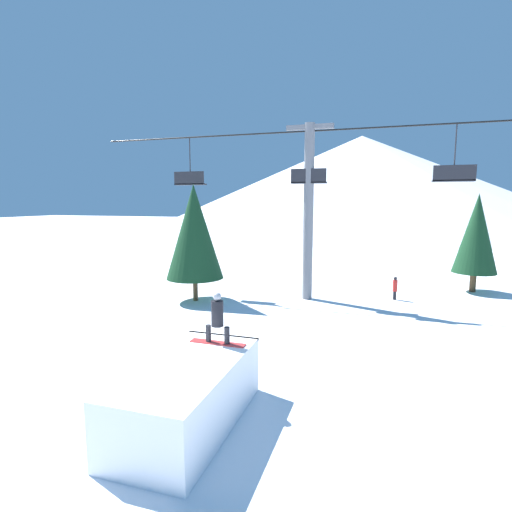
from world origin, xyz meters
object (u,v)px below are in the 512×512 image
(snow_ramp, at_px, (188,395))
(pine_tree_near, at_px, (194,232))
(snowboarder, at_px, (217,319))
(distant_skier, at_px, (395,287))

(snow_ramp, relative_size, pine_tree_near, 0.71)
(snow_ramp, bearing_deg, snowboarder, 84.46)
(snow_ramp, xyz_separation_m, pine_tree_near, (-5.05, 10.64, 2.85))
(snow_ramp, distance_m, distant_skier, 14.77)
(snowboarder, xyz_separation_m, pine_tree_near, (-5.19, 9.22, 1.45))
(snowboarder, height_order, distant_skier, snowboarder)
(pine_tree_near, bearing_deg, snowboarder, -60.61)
(snowboarder, xyz_separation_m, distant_skier, (4.71, 12.53, -1.48))
(snow_ramp, distance_m, pine_tree_near, 12.12)
(snow_ramp, xyz_separation_m, distant_skier, (4.85, 13.95, -0.07))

